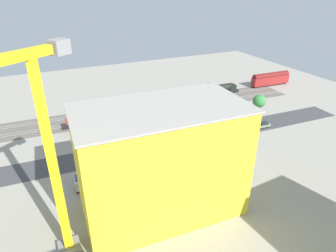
{
  "coord_description": "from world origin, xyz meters",
  "views": [
    {
      "loc": [
        37.21,
        72.53,
        41.61
      ],
      "look_at": [
        5.26,
        3.68,
        4.26
      ],
      "focal_mm": 31.78,
      "sensor_mm": 36.0,
      "label": 1
    }
  ],
  "objects_px": {
    "traffic_light": "(154,141)",
    "parked_car_3": "(198,140)",
    "locomotive": "(221,89)",
    "construction_building": "(161,163)",
    "street_tree_2": "(152,124)",
    "street_tree_1": "(259,101)",
    "box_truck_1": "(100,179)",
    "parked_car_2": "(222,135)",
    "platform_canopy_near": "(149,109)",
    "box_truck_0": "(120,175)",
    "tower_crane": "(30,153)",
    "passenger_coach": "(270,79)",
    "parked_car_0": "(263,125)",
    "freight_coach_far": "(125,108)",
    "box_truck_2": "(98,178)",
    "parked_car_1": "(243,130)",
    "street_tree_3": "(211,113)",
    "street_tree_0": "(217,109)"
  },
  "relations": [
    {
      "from": "parked_car_2",
      "to": "parked_car_1",
      "type": "bearing_deg",
      "value": 179.44
    },
    {
      "from": "locomotive",
      "to": "street_tree_2",
      "type": "xyz_separation_m",
      "value": [
        39.76,
        23.6,
        2.73
      ]
    },
    {
      "from": "construction_building",
      "to": "parked_car_3",
      "type": "bearing_deg",
      "value": -132.15
    },
    {
      "from": "street_tree_2",
      "to": "traffic_light",
      "type": "relative_size",
      "value": 1.07
    },
    {
      "from": "freight_coach_far",
      "to": "parked_car_1",
      "type": "distance_m",
      "value": 38.72
    },
    {
      "from": "parked_car_3",
      "to": "traffic_light",
      "type": "bearing_deg",
      "value": 6.63
    },
    {
      "from": "parked_car_0",
      "to": "parked_car_2",
      "type": "bearing_deg",
      "value": 0.69
    },
    {
      "from": "street_tree_0",
      "to": "traffic_light",
      "type": "xyz_separation_m",
      "value": [
        26.05,
        10.62,
        -0.32
      ]
    },
    {
      "from": "locomotive",
      "to": "box_truck_1",
      "type": "bearing_deg",
      "value": 33.78
    },
    {
      "from": "parked_car_2",
      "to": "street_tree_1",
      "type": "height_order",
      "value": "street_tree_1"
    },
    {
      "from": "street_tree_3",
      "to": "street_tree_0",
      "type": "bearing_deg",
      "value": -153.64
    },
    {
      "from": "locomotive",
      "to": "parked_car_2",
      "type": "xyz_separation_m",
      "value": [
        20.63,
        31.53,
        -1.13
      ]
    },
    {
      "from": "parked_car_3",
      "to": "street_tree_2",
      "type": "height_order",
      "value": "street_tree_2"
    },
    {
      "from": "freight_coach_far",
      "to": "parked_car_3",
      "type": "distance_m",
      "value": 28.69
    },
    {
      "from": "parked_car_1",
      "to": "street_tree_0",
      "type": "relative_size",
      "value": 0.62
    },
    {
      "from": "parked_car_2",
      "to": "locomotive",
      "type": "bearing_deg",
      "value": -123.2
    },
    {
      "from": "parked_car_2",
      "to": "street_tree_3",
      "type": "distance_m",
      "value": 8.71
    },
    {
      "from": "platform_canopy_near",
      "to": "box_truck_0",
      "type": "distance_m",
      "value": 34.4
    },
    {
      "from": "freight_coach_far",
      "to": "parked_car_1",
      "type": "bearing_deg",
      "value": 138.24
    },
    {
      "from": "freight_coach_far",
      "to": "box_truck_2",
      "type": "bearing_deg",
      "value": 62.93
    },
    {
      "from": "parked_car_2",
      "to": "box_truck_0",
      "type": "xyz_separation_m",
      "value": [
        33.37,
        7.72,
        0.85
      ]
    },
    {
      "from": "passenger_coach",
      "to": "parked_car_1",
      "type": "relative_size",
      "value": 4.11
    },
    {
      "from": "box_truck_2",
      "to": "tower_crane",
      "type": "bearing_deg",
      "value": 57.84
    },
    {
      "from": "freight_coach_far",
      "to": "traffic_light",
      "type": "distance_m",
      "value": 26.98
    },
    {
      "from": "parked_car_3",
      "to": "traffic_light",
      "type": "relative_size",
      "value": 0.67
    },
    {
      "from": "platform_canopy_near",
      "to": "street_tree_2",
      "type": "height_order",
      "value": "street_tree_2"
    },
    {
      "from": "locomotive",
      "to": "construction_building",
      "type": "relative_size",
      "value": 0.52
    },
    {
      "from": "passenger_coach",
      "to": "box_truck_2",
      "type": "height_order",
      "value": "passenger_coach"
    },
    {
      "from": "parked_car_3",
      "to": "street_tree_0",
      "type": "height_order",
      "value": "street_tree_0"
    },
    {
      "from": "parked_car_2",
      "to": "tower_crane",
      "type": "distance_m",
      "value": 58.9
    },
    {
      "from": "parked_car_3",
      "to": "box_truck_0",
      "type": "distance_m",
      "value": 26.56
    },
    {
      "from": "freight_coach_far",
      "to": "street_tree_1",
      "type": "height_order",
      "value": "street_tree_1"
    },
    {
      "from": "construction_building",
      "to": "box_truck_0",
      "type": "bearing_deg",
      "value": -65.62
    },
    {
      "from": "tower_crane",
      "to": "box_truck_0",
      "type": "relative_size",
      "value": 3.75
    },
    {
      "from": "box_truck_1",
      "to": "parked_car_2",
      "type": "bearing_deg",
      "value": -168.55
    },
    {
      "from": "locomotive",
      "to": "street_tree_1",
      "type": "height_order",
      "value": "street_tree_1"
    },
    {
      "from": "box_truck_1",
      "to": "freight_coach_far",
      "type": "bearing_deg",
      "value": -116.48
    },
    {
      "from": "traffic_light",
      "to": "parked_car_3",
      "type": "bearing_deg",
      "value": -173.37
    },
    {
      "from": "passenger_coach",
      "to": "street_tree_1",
      "type": "height_order",
      "value": "street_tree_1"
    },
    {
      "from": "passenger_coach",
      "to": "street_tree_1",
      "type": "xyz_separation_m",
      "value": [
        26.09,
        23.1,
        2.02
      ]
    },
    {
      "from": "passenger_coach",
      "to": "box_truck_1",
      "type": "distance_m",
      "value": 92.92
    },
    {
      "from": "freight_coach_far",
      "to": "box_truck_1",
      "type": "relative_size",
      "value": 1.87
    },
    {
      "from": "passenger_coach",
      "to": "street_tree_2",
      "type": "bearing_deg",
      "value": 19.86
    },
    {
      "from": "box_truck_1",
      "to": "construction_building",
      "type": "bearing_deg",
      "value": 127.75
    },
    {
      "from": "platform_canopy_near",
      "to": "freight_coach_far",
      "type": "height_order",
      "value": "freight_coach_far"
    },
    {
      "from": "street_tree_2",
      "to": "passenger_coach",
      "type": "bearing_deg",
      "value": -160.14
    },
    {
      "from": "box_truck_0",
      "to": "street_tree_2",
      "type": "xyz_separation_m",
      "value": [
        -14.24,
        -15.65,
        3.02
      ]
    },
    {
      "from": "passenger_coach",
      "to": "parked_car_3",
      "type": "distance_m",
      "value": 62.64
    },
    {
      "from": "tower_crane",
      "to": "street_tree_1",
      "type": "bearing_deg",
      "value": -154.35
    },
    {
      "from": "platform_canopy_near",
      "to": "passenger_coach",
      "type": "height_order",
      "value": "passenger_coach"
    }
  ]
}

